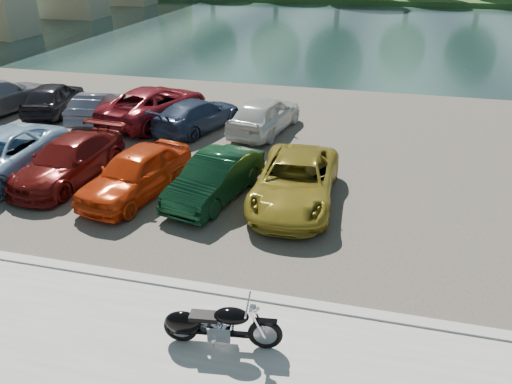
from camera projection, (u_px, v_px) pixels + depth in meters
The scene contains 14 objects.
ground at pixel (163, 354), 9.67m from camera, with size 200.00×200.00×0.00m, color #595447.
kerb at pixel (198, 288), 11.37m from camera, with size 60.00×0.30×0.14m, color #A29F98.
parking_lot at pixel (278, 148), 19.18m from camera, with size 60.00×18.00×0.04m, color #464038.
river at pixel (344, 31), 44.31m from camera, with size 120.00×40.00×0.00m, color #192D2D.
motorcycle at pixel (211, 325), 9.58m from camera, with size 2.33×0.75×1.05m.
car_3 at pixel (69, 160), 16.34m from camera, with size 1.90×4.67×1.36m, color #5F100D.
car_4 at pixel (136, 173), 15.33m from camera, with size 1.74×4.33×1.48m, color red.
car_5 at pixel (215, 178), 15.15m from camera, with size 1.43×4.09×1.35m, color #0D321A.
car_6 at pixel (295, 181), 14.88m from camera, with size 2.31×5.01×1.39m, color olive.
car_8 at pixel (53, 98), 22.71m from camera, with size 1.71×4.24×1.45m, color black.
car_9 at pixel (97, 106), 21.85m from camera, with size 1.31×3.76×1.24m, color #595A6B.
car_10 at pixel (155, 104), 21.71m from camera, with size 2.51×5.45×1.51m, color maroon.
car_11 at pixel (198, 115), 20.71m from camera, with size 1.81×4.46×1.29m, color #2A3652.
car_12 at pixel (265, 114), 20.43m from camera, with size 1.78×4.43×1.51m, color silver.
Camera 1 is at (3.50, -6.56, 7.16)m, focal length 35.00 mm.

